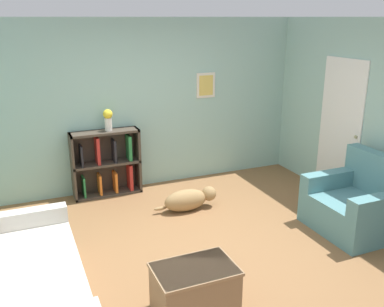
{
  "coord_description": "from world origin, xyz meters",
  "views": [
    {
      "loc": [
        -1.89,
        -4.05,
        2.6
      ],
      "look_at": [
        0.0,
        0.4,
        1.05
      ],
      "focal_mm": 40.0,
      "sensor_mm": 36.0,
      "label": 1
    }
  ],
  "objects": [
    {
      "name": "coffee_table",
      "position": [
        -0.57,
        -1.0,
        0.24
      ],
      "size": [
        0.74,
        0.51,
        0.46
      ],
      "color": "#846647",
      "rests_on": "ground_plane"
    },
    {
      "name": "wall_right",
      "position": [
        2.55,
        0.02,
        1.29
      ],
      "size": [
        0.16,
        5.0,
        2.6
      ],
      "color": "#93BCB2",
      "rests_on": "ground_plane"
    },
    {
      "name": "wall_back",
      "position": [
        0.0,
        2.25,
        1.3
      ],
      "size": [
        5.6,
        0.13,
        2.6
      ],
      "color": "#93BCB2",
      "rests_on": "ground_plane"
    },
    {
      "name": "couch",
      "position": [
        -2.02,
        -0.41,
        0.3
      ],
      "size": [
        0.96,
        2.03,
        0.85
      ],
      "color": "beige",
      "rests_on": "ground_plane"
    },
    {
      "name": "ground_plane",
      "position": [
        0.0,
        0.0,
        0.0
      ],
      "size": [
        14.0,
        14.0,
        0.0
      ],
      "primitive_type": "plane",
      "color": "brown"
    },
    {
      "name": "bookshelf",
      "position": [
        -0.69,
        2.06,
        0.49
      ],
      "size": [
        1.02,
        0.28,
        1.0
      ],
      "color": "#42382D",
      "rests_on": "ground_plane"
    },
    {
      "name": "recliner_chair",
      "position": [
        1.97,
        -0.32,
        0.34
      ],
      "size": [
        0.91,
        1.04,
        0.97
      ],
      "color": "slate",
      "rests_on": "ground_plane"
    },
    {
      "name": "vase",
      "position": [
        -0.64,
        2.04,
        1.18
      ],
      "size": [
        0.14,
        0.14,
        0.32
      ],
      "color": "silver",
      "rests_on": "bookshelf"
    },
    {
      "name": "dog",
      "position": [
        0.22,
        1.04,
        0.16
      ],
      "size": [
        0.93,
        0.28,
        0.31
      ],
      "color": "#9E7A4C",
      "rests_on": "ground_plane"
    }
  ]
}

